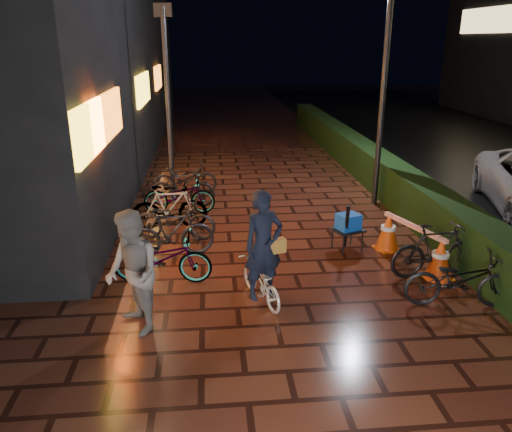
{
  "coord_description": "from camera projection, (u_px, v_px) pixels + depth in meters",
  "views": [
    {
      "loc": [
        -1.47,
        -6.97,
        4.02
      ],
      "look_at": [
        -0.7,
        1.24,
        1.1
      ],
      "focal_mm": 35.0,
      "sensor_mm": 36.0,
      "label": 1
    }
  ],
  "objects": [
    {
      "name": "traffic_barrier",
      "position": [
        412.0,
        244.0,
        9.41
      ],
      "size": [
        1.0,
        1.91,
        0.78
      ],
      "color": "#EA420C",
      "rests_on": "ground"
    },
    {
      "name": "parked_bikes_hedge",
      "position": [
        448.0,
        265.0,
        8.3
      ],
      "size": [
        1.84,
        1.8,
        1.01
      ],
      "color": "black",
      "rests_on": "ground"
    },
    {
      "name": "cart_assembly",
      "position": [
        348.0,
        224.0,
        9.94
      ],
      "size": [
        0.71,
        0.76,
        1.09
      ],
      "color": "black",
      "rests_on": "ground"
    },
    {
      "name": "parked_bikes_storefront",
      "position": [
        176.0,
        207.0,
        11.18
      ],
      "size": [
        1.98,
        6.08,
        1.01
      ],
      "color": "black",
      "rests_on": "ground"
    },
    {
      "name": "cyclist",
      "position": [
        262.0,
        262.0,
        7.88
      ],
      "size": [
        0.87,
        1.4,
        1.89
      ],
      "color": "silver",
      "rests_on": "ground"
    },
    {
      "name": "ground",
      "position": [
        306.0,
        305.0,
        8.02
      ],
      "size": [
        80.0,
        80.0,
        0.0
      ],
      "primitive_type": "plane",
      "color": "#381911",
      "rests_on": "ground"
    },
    {
      "name": "lamp_post_hedge",
      "position": [
        384.0,
        87.0,
        12.05
      ],
      "size": [
        0.51,
        0.15,
        5.35
      ],
      "color": "black",
      "rests_on": "ground"
    },
    {
      "name": "lamp_post_sf",
      "position": [
        168.0,
        93.0,
        13.15
      ],
      "size": [
        0.47,
        0.16,
        4.89
      ],
      "color": "black",
      "rests_on": "ground"
    },
    {
      "name": "hedge",
      "position": [
        362.0,
        159.0,
        15.65
      ],
      "size": [
        0.7,
        20.0,
        1.0
      ],
      "primitive_type": "cube",
      "color": "black",
      "rests_on": "ground"
    },
    {
      "name": "bystander_person",
      "position": [
        132.0,
        273.0,
        7.03
      ],
      "size": [
        1.02,
        1.11,
        1.83
      ],
      "primitive_type": "imported",
      "rotation": [
        0.0,
        0.0,
        -1.09
      ],
      "color": "#5F5F61",
      "rests_on": "ground"
    }
  ]
}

